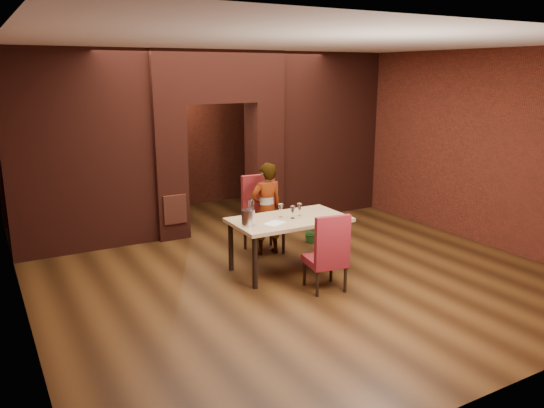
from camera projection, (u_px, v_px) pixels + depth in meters
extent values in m
plane|color=#422710|center=(273.00, 260.00, 8.18)|extent=(8.00, 8.00, 0.00)
cube|color=silver|center=(273.00, 45.00, 7.40)|extent=(7.00, 8.00, 0.04)
cube|color=maroon|center=(179.00, 132.00, 11.16)|extent=(7.00, 0.04, 3.20)
cube|color=maroon|center=(511.00, 224.00, 4.42)|extent=(7.00, 0.04, 3.20)
cube|color=maroon|center=(10.00, 182.00, 6.11)|extent=(0.04, 8.00, 3.20)
cube|color=maroon|center=(443.00, 143.00, 9.47)|extent=(0.04, 8.00, 3.20)
cube|color=maroon|center=(168.00, 172.00, 9.13)|extent=(0.55, 0.55, 2.30)
cube|color=maroon|center=(264.00, 163.00, 10.04)|extent=(0.55, 0.55, 2.30)
cube|color=maroon|center=(216.00, 77.00, 9.20)|extent=(2.45, 0.55, 0.90)
cube|color=maroon|center=(80.00, 152.00, 8.34)|extent=(2.28, 0.35, 3.20)
cube|color=maroon|center=(326.00, 135.00, 10.61)|extent=(2.28, 0.35, 3.20)
cube|color=#AA4931|center=(175.00, 209.00, 9.03)|extent=(0.40, 0.03, 0.50)
cube|color=black|center=(163.00, 160.00, 11.06)|extent=(0.90, 0.08, 2.10)
cube|color=black|center=(163.00, 160.00, 11.02)|extent=(1.02, 0.04, 2.22)
cube|color=tan|center=(289.00, 244.00, 7.72)|extent=(1.69, 0.97, 0.78)
cube|color=maroon|center=(264.00, 215.00, 8.45)|extent=(0.60, 0.60, 1.22)
cube|color=maroon|center=(325.00, 251.00, 7.00)|extent=(0.55, 0.55, 1.06)
imported|color=white|center=(266.00, 209.00, 8.33)|extent=(0.55, 0.37, 1.47)
cube|color=white|center=(274.00, 223.00, 7.37)|extent=(0.34, 0.30, 0.00)
cylinder|color=silver|center=(248.00, 218.00, 7.22)|extent=(0.18, 0.18, 0.22)
cylinder|color=silver|center=(251.00, 210.00, 7.45)|extent=(0.08, 0.08, 0.32)
imported|color=#276125|center=(311.00, 232.00, 9.03)|extent=(0.44, 0.43, 0.37)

